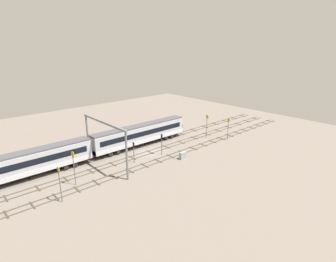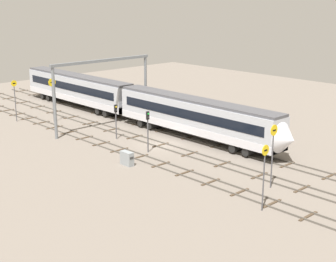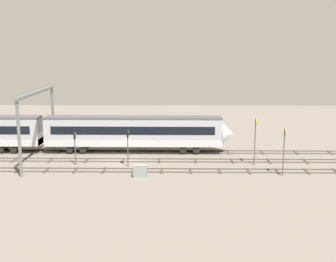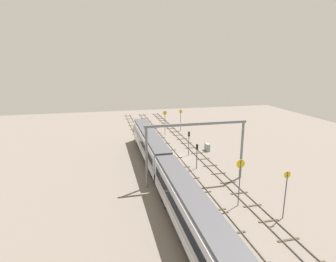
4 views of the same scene
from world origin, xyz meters
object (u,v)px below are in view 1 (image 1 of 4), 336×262
(overhead_gantry, at_px, (105,134))
(speed_sign_distant_end, at_px, (228,126))
(train, at_px, (93,147))
(signal_light_trackside_approach, at_px, (162,141))
(signal_light_trackside_departure, at_px, (134,149))
(speed_sign_near_foreground, at_px, (60,180))
(speed_sign_far_trackside, at_px, (207,123))
(speed_sign_mid_trackside, at_px, (74,163))
(relay_cabinet, at_px, (183,155))

(overhead_gantry, bearing_deg, speed_sign_distant_end, -11.86)
(train, bearing_deg, signal_light_trackside_approach, -32.08)
(signal_light_trackside_departure, bearing_deg, signal_light_trackside_approach, -6.22)
(train, xyz_separation_m, overhead_gantry, (0.19, -4.74, 3.77))
(speed_sign_near_foreground, distance_m, signal_light_trackside_departure, 16.88)
(train, bearing_deg, speed_sign_far_trackside, -13.14)
(overhead_gantry, height_order, speed_sign_mid_trackside, overhead_gantry)
(signal_light_trackside_approach, bearing_deg, speed_sign_mid_trackside, -179.18)
(train, distance_m, relay_cabinet, 18.11)
(speed_sign_far_trackside, relative_size, signal_light_trackside_approach, 1.27)
(speed_sign_far_trackside, height_order, signal_light_trackside_approach, speed_sign_far_trackside)
(speed_sign_distant_end, height_order, relay_cabinet, speed_sign_distant_end)
(speed_sign_near_foreground, bearing_deg, signal_light_trackside_approach, 9.58)
(speed_sign_mid_trackside, distance_m, signal_light_trackside_approach, 19.11)
(speed_sign_near_foreground, relative_size, signal_light_trackside_departure, 1.35)
(speed_sign_mid_trackside, distance_m, speed_sign_distant_end, 37.18)
(speed_sign_far_trackside, xyz_separation_m, signal_light_trackside_departure, (-22.08, -0.30, -1.06))
(speed_sign_distant_end, xyz_separation_m, relay_cabinet, (-16.13, -0.86, -2.78))
(train, height_order, speed_sign_near_foreground, speed_sign_near_foreground)
(speed_sign_far_trackside, bearing_deg, speed_sign_near_foreground, -172.76)
(speed_sign_distant_end, height_order, signal_light_trackside_departure, speed_sign_distant_end)
(speed_sign_mid_trackside, relative_size, speed_sign_far_trackside, 1.02)
(train, distance_m, speed_sign_far_trackside, 28.04)
(speed_sign_mid_trackside, xyz_separation_m, speed_sign_distant_end, (37.03, -3.29, -0.46))
(speed_sign_distant_end, bearing_deg, train, 159.78)
(train, xyz_separation_m, signal_light_trackside_departure, (5.20, -6.66, 0.09))
(speed_sign_mid_trackside, xyz_separation_m, speed_sign_far_trackside, (34.58, 1.29, -0.14))
(speed_sign_near_foreground, distance_m, speed_sign_mid_trackside, 5.19)
(overhead_gantry, bearing_deg, speed_sign_far_trackside, -3.44)
(relay_cabinet, bearing_deg, overhead_gantry, 152.22)
(speed_sign_far_trackside, bearing_deg, signal_light_trackside_departure, -179.23)
(signal_light_trackside_approach, relative_size, relay_cabinet, 2.98)
(overhead_gantry, distance_m, signal_light_trackside_approach, 12.37)
(train, relative_size, overhead_gantry, 3.41)
(signal_light_trackside_departure, bearing_deg, train, 127.95)
(overhead_gantry, xyz_separation_m, speed_sign_far_trackside, (27.09, -1.63, -2.61))
(overhead_gantry, height_order, speed_sign_far_trackside, overhead_gantry)
(speed_sign_distant_end, relative_size, relay_cabinet, 3.57)
(relay_cabinet, bearing_deg, signal_light_trackside_departure, 148.53)
(speed_sign_near_foreground, bearing_deg, speed_sign_mid_trackside, 43.80)
(overhead_gantry, bearing_deg, speed_sign_mid_trackside, -158.73)
(train, height_order, signal_light_trackside_departure, train)
(speed_sign_far_trackside, bearing_deg, overhead_gantry, 176.56)
(speed_sign_far_trackside, bearing_deg, speed_sign_mid_trackside, -177.87)
(speed_sign_distant_end, distance_m, relay_cabinet, 16.39)
(overhead_gantry, distance_m, speed_sign_mid_trackside, 8.41)
(train, xyz_separation_m, speed_sign_near_foreground, (-11.03, -11.23, 0.86))
(train, xyz_separation_m, speed_sign_mid_trackside, (-7.30, -7.66, 1.29))
(train, xyz_separation_m, speed_sign_far_trackside, (27.28, -6.37, 1.16))
(overhead_gantry, relative_size, signal_light_trackside_approach, 3.23)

